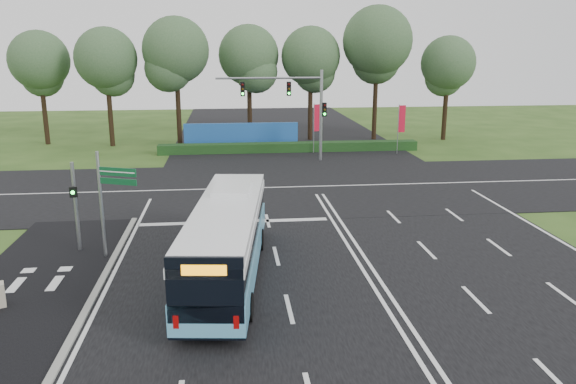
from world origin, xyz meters
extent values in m
plane|color=#2D4C19|center=(0.00, 0.00, 0.00)|extent=(120.00, 120.00, 0.00)
cube|color=black|center=(0.00, 0.00, 0.02)|extent=(20.00, 120.00, 0.04)
cube|color=black|center=(0.00, 12.00, 0.03)|extent=(120.00, 14.00, 0.05)
cube|color=black|center=(-12.50, -3.00, 0.03)|extent=(5.00, 18.00, 0.06)
cube|color=gray|center=(-10.10, -3.00, 0.06)|extent=(0.25, 18.00, 0.12)
cube|color=#5AAAD2|center=(-5.34, -2.04, 0.98)|extent=(3.56, 11.18, 1.01)
cube|color=black|center=(-5.34, -2.04, 0.52)|extent=(3.53, 11.12, 0.27)
cube|color=black|center=(-5.34, -2.04, 1.90)|extent=(3.45, 11.00, 0.87)
cube|color=white|center=(-5.34, -2.04, 2.44)|extent=(3.56, 11.18, 0.32)
cube|color=white|center=(-5.34, -2.04, 2.76)|extent=(3.46, 10.74, 0.32)
cube|color=white|center=(-5.07, 0.24, 3.04)|extent=(1.78, 2.90, 0.23)
cube|color=black|center=(-5.97, -7.43, 1.94)|extent=(2.22, 0.38, 2.01)
cube|color=orange|center=(-5.98, -7.47, 2.58)|extent=(1.28, 0.21, 0.32)
cylinder|color=black|center=(-6.03, 1.18, 0.48)|extent=(0.37, 0.98, 0.95)
cylinder|color=black|center=(-3.91, 0.93, 0.48)|extent=(0.37, 0.98, 0.95)
cylinder|color=black|center=(-6.80, -5.37, 0.48)|extent=(0.37, 0.98, 0.95)
cylinder|color=black|center=(-4.69, -5.62, 0.48)|extent=(0.37, 0.98, 0.95)
cylinder|color=gray|center=(-11.77, 1.66, 1.98)|extent=(0.16, 0.16, 3.95)
cube|color=black|center=(-11.77, 1.48, 2.71)|extent=(0.35, 0.27, 0.45)
sphere|color=#19F233|center=(-11.77, 1.38, 2.71)|extent=(0.16, 0.16, 0.16)
cylinder|color=gray|center=(-10.49, 0.74, 2.28)|extent=(0.14, 0.14, 4.56)
cube|color=#0D4A26|center=(-9.70, 0.42, 3.76)|extent=(1.61, 0.69, 0.34)
cube|color=#0D4A26|center=(-9.70, 0.42, 3.36)|extent=(1.61, 0.69, 0.25)
cube|color=white|center=(-9.70, 0.38, 3.76)|extent=(1.48, 0.60, 0.05)
cylinder|color=gray|center=(1.95, 23.71, 2.08)|extent=(0.06, 0.06, 4.16)
cube|color=red|center=(2.23, 23.83, 2.96)|extent=(0.53, 0.26, 2.22)
cylinder|color=gray|center=(8.78, 22.49, 2.07)|extent=(0.06, 0.06, 4.14)
cube|color=red|center=(9.09, 22.51, 2.95)|extent=(0.55, 0.08, 2.21)
cylinder|color=gray|center=(2.00, 20.50, 3.50)|extent=(0.24, 0.24, 7.00)
cylinder|color=gray|center=(-2.00, 20.50, 6.40)|extent=(8.00, 0.16, 0.16)
cube|color=black|center=(-0.50, 20.50, 5.60)|extent=(0.32, 0.28, 1.05)
cube|color=black|center=(-4.00, 20.50, 5.60)|extent=(0.32, 0.28, 1.05)
cube|color=black|center=(2.25, 20.50, 4.00)|extent=(0.32, 0.28, 1.05)
cube|color=#133414|center=(0.00, 24.50, 0.40)|extent=(22.00, 1.20, 0.80)
cube|color=#1F58AB|center=(-4.00, 27.00, 1.10)|extent=(10.00, 0.30, 2.20)
cylinder|color=black|center=(-21.69, 30.91, 3.58)|extent=(0.44, 0.44, 7.15)
sphere|color=#365633|center=(-21.69, 30.91, 7.53)|extent=(5.27, 5.27, 5.27)
cylinder|color=black|center=(-15.57, 29.28, 3.67)|extent=(0.44, 0.44, 7.33)
sphere|color=#365633|center=(-15.57, 29.28, 7.72)|extent=(5.40, 5.40, 5.40)
cylinder|color=black|center=(-9.58, 29.57, 4.00)|extent=(0.44, 0.44, 7.99)
sphere|color=#365633|center=(-9.58, 29.57, 8.41)|extent=(5.89, 5.89, 5.89)
cylinder|color=black|center=(-3.06, 31.15, 3.78)|extent=(0.44, 0.44, 7.56)
sphere|color=#365633|center=(-3.06, 31.15, 7.95)|extent=(5.57, 5.57, 5.57)
cylinder|color=black|center=(2.67, 30.72, 3.73)|extent=(0.44, 0.44, 7.46)
sphere|color=#365633|center=(2.67, 30.72, 7.85)|extent=(5.50, 5.50, 5.50)
cylinder|color=black|center=(8.84, 30.28, 4.39)|extent=(0.44, 0.44, 8.77)
sphere|color=#365633|center=(8.84, 30.28, 9.24)|extent=(6.47, 6.47, 6.47)
cylinder|color=black|center=(15.50, 29.51, 3.43)|extent=(0.44, 0.44, 6.86)
sphere|color=#365633|center=(15.50, 29.51, 7.22)|extent=(5.05, 5.05, 5.05)
camera|label=1|loc=(-5.22, -22.30, 8.62)|focal=35.00mm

